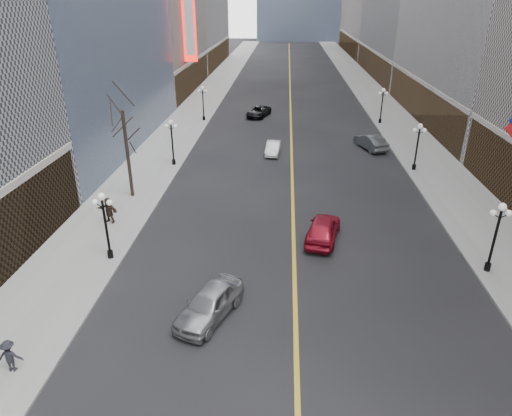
# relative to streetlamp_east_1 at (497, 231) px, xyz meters

# --- Properties ---
(sidewalk_east) EXTENTS (6.00, 230.00, 0.15)m
(sidewalk_east) POSITION_rel_streetlamp_east_1_xyz_m (2.20, 40.00, -2.83)
(sidewalk_east) COLOR gray
(sidewalk_east) RESTS_ON ground
(sidewalk_west) EXTENTS (6.00, 230.00, 0.15)m
(sidewalk_west) POSITION_rel_streetlamp_east_1_xyz_m (-25.80, 40.00, -2.83)
(sidewalk_west) COLOR gray
(sidewalk_west) RESTS_ON ground
(lane_line) EXTENTS (0.25, 200.00, 0.02)m
(lane_line) POSITION_rel_streetlamp_east_1_xyz_m (-11.80, 50.00, -2.89)
(lane_line) COLOR gold
(lane_line) RESTS_ON ground
(streetlamp_east_1) EXTENTS (1.26, 0.44, 4.52)m
(streetlamp_east_1) POSITION_rel_streetlamp_east_1_xyz_m (0.00, 0.00, 0.00)
(streetlamp_east_1) COLOR black
(streetlamp_east_1) RESTS_ON sidewalk_east
(streetlamp_east_2) EXTENTS (1.26, 0.44, 4.52)m
(streetlamp_east_2) POSITION_rel_streetlamp_east_1_xyz_m (0.00, 18.00, 0.00)
(streetlamp_east_2) COLOR black
(streetlamp_east_2) RESTS_ON sidewalk_east
(streetlamp_east_3) EXTENTS (1.26, 0.44, 4.52)m
(streetlamp_east_3) POSITION_rel_streetlamp_east_1_xyz_m (0.00, 36.00, 0.00)
(streetlamp_east_3) COLOR black
(streetlamp_east_3) RESTS_ON sidewalk_east
(streetlamp_west_1) EXTENTS (1.26, 0.44, 4.52)m
(streetlamp_west_1) POSITION_rel_streetlamp_east_1_xyz_m (-23.60, 0.00, 0.00)
(streetlamp_west_1) COLOR black
(streetlamp_west_1) RESTS_ON sidewalk_west
(streetlamp_west_2) EXTENTS (1.26, 0.44, 4.52)m
(streetlamp_west_2) POSITION_rel_streetlamp_east_1_xyz_m (-23.60, 18.00, 0.00)
(streetlamp_west_2) COLOR black
(streetlamp_west_2) RESTS_ON sidewalk_west
(streetlamp_west_3) EXTENTS (1.26, 0.44, 4.52)m
(streetlamp_west_3) POSITION_rel_streetlamp_east_1_xyz_m (-23.60, 36.00, 0.00)
(streetlamp_west_3) COLOR black
(streetlamp_west_3) RESTS_ON sidewalk_west
(theatre_marquee) EXTENTS (2.00, 0.55, 12.00)m
(theatre_marquee) POSITION_rel_streetlamp_east_1_xyz_m (-27.68, 50.00, 9.10)
(theatre_marquee) COLOR red
(theatre_marquee) RESTS_ON ground
(tree_west_far) EXTENTS (3.60, 3.60, 7.92)m
(tree_west_far) POSITION_rel_streetlamp_east_1_xyz_m (-25.30, 10.00, 3.34)
(tree_west_far) COLOR #2D231C
(tree_west_far) RESTS_ON sidewalk_west
(car_nb_near) EXTENTS (3.69, 5.28, 1.67)m
(car_nb_near) POSITION_rel_streetlamp_east_1_xyz_m (-16.32, -5.32, -2.07)
(car_nb_near) COLOR #939599
(car_nb_near) RESTS_ON ground
(car_nb_mid) EXTENTS (1.68, 4.12, 1.33)m
(car_nb_mid) POSITION_rel_streetlamp_east_1_xyz_m (-13.80, 22.34, -2.24)
(car_nb_mid) COLOR silver
(car_nb_mid) RESTS_ON ground
(car_nb_far) EXTENTS (3.70, 5.59, 1.43)m
(car_nb_far) POSITION_rel_streetlamp_east_1_xyz_m (-16.33, 38.94, -2.19)
(car_nb_far) COLOR black
(car_nb_far) RESTS_ON ground
(car_sb_mid) EXTENTS (3.09, 5.33, 1.70)m
(car_sb_mid) POSITION_rel_streetlamp_east_1_xyz_m (-9.80, 3.51, -2.05)
(car_sb_mid) COLOR maroon
(car_sb_mid) RESTS_ON ground
(car_sb_far) EXTENTS (3.32, 5.27, 1.64)m
(car_sb_far) POSITION_rel_streetlamp_east_1_xyz_m (-3.08, 24.81, -2.08)
(car_sb_far) COLOR #4A5051
(car_sb_far) RESTS_ON ground
(ped_west_walk) EXTENTS (1.07, 0.51, 1.61)m
(ped_west_walk) POSITION_rel_streetlamp_east_1_xyz_m (-24.55, -9.80, -1.95)
(ped_west_walk) COLOR black
(ped_west_walk) RESTS_ON sidewalk_west
(ped_west_far) EXTENTS (1.87, 1.15, 1.95)m
(ped_west_far) POSITION_rel_streetlamp_east_1_xyz_m (-25.42, 5.00, -1.78)
(ped_west_far) COLOR #2C2318
(ped_west_far) RESTS_ON sidewalk_west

